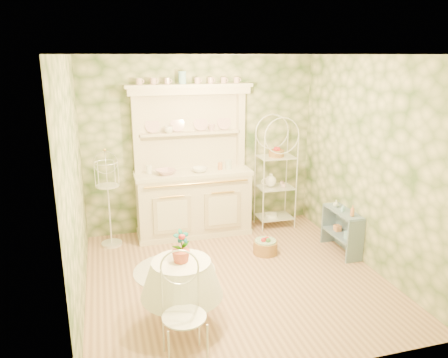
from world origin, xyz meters
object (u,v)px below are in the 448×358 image
object	(u,v)px
bakers_rack	(276,173)
floor_basket	(265,245)
kitchen_dresser	(193,162)
round_table	(182,298)
birdcage_stand	(108,197)
cafe_chair	(184,316)
side_shelf	(342,231)

from	to	relation	value
bakers_rack	floor_basket	xyz separation A→B (m)	(-0.52, -0.96, -0.77)
floor_basket	kitchen_dresser	bearing A→B (deg)	129.83
kitchen_dresser	bakers_rack	distance (m)	1.36
round_table	floor_basket	xyz separation A→B (m)	(1.43, 1.34, -0.18)
bakers_rack	floor_basket	world-z (taller)	bakers_rack
birdcage_stand	kitchen_dresser	bearing A→B (deg)	4.54
cafe_chair	floor_basket	world-z (taller)	cafe_chair
kitchen_dresser	birdcage_stand	distance (m)	1.33
round_table	cafe_chair	distance (m)	0.58
side_shelf	floor_basket	bearing A→B (deg)	165.01
kitchen_dresser	floor_basket	xyz separation A→B (m)	(0.82, -0.98, -1.02)
bakers_rack	cafe_chair	size ratio (longest dim) A/B	1.92
cafe_chair	side_shelf	bearing A→B (deg)	45.54
floor_basket	side_shelf	bearing A→B (deg)	-12.20
kitchen_dresser	birdcage_stand	world-z (taller)	kitchen_dresser
round_table	birdcage_stand	world-z (taller)	birdcage_stand
cafe_chair	floor_basket	bearing A→B (deg)	64.00
round_table	floor_basket	world-z (taller)	round_table
kitchen_dresser	round_table	world-z (taller)	kitchen_dresser
round_table	birdcage_stand	xyz separation A→B (m)	(-0.65, 2.22, 0.44)
side_shelf	cafe_chair	size ratio (longest dim) A/B	0.79
kitchen_dresser	cafe_chair	world-z (taller)	kitchen_dresser
kitchen_dresser	bakers_rack	world-z (taller)	kitchen_dresser
bakers_rack	birdcage_stand	size ratio (longest dim) A/B	1.20
side_shelf	bakers_rack	bearing A→B (deg)	111.54
round_table	birdcage_stand	size ratio (longest dim) A/B	0.41
cafe_chair	floor_basket	size ratio (longest dim) A/B	2.46
bakers_rack	birdcage_stand	distance (m)	2.60
bakers_rack	round_table	world-z (taller)	bakers_rack
bakers_rack	side_shelf	bearing A→B (deg)	-65.33
kitchen_dresser	floor_basket	bearing A→B (deg)	-50.17
side_shelf	birdcage_stand	bearing A→B (deg)	157.74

